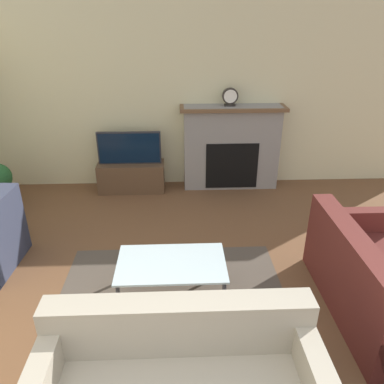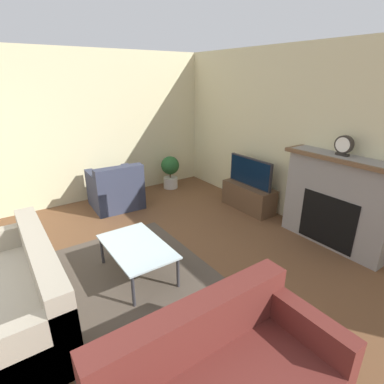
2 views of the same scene
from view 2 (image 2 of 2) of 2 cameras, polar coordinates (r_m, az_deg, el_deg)
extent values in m
cube|color=beige|center=(5.02, 18.47, 9.91)|extent=(8.24, 0.06, 2.70)
cube|color=beige|center=(5.86, -20.18, 11.19)|extent=(0.06, 7.91, 2.70)
cube|color=#4C4238|center=(3.79, -11.57, -15.51)|extent=(2.22, 1.82, 0.00)
cube|color=gray|center=(4.53, 25.89, -1.73)|extent=(1.44, 0.33, 1.28)
cube|color=black|center=(4.48, 24.29, -5.08)|extent=(0.79, 0.01, 0.72)
cube|color=brown|center=(4.33, 26.98, 5.70)|extent=(1.56, 0.39, 0.05)
cube|color=brown|center=(5.45, 10.70, -0.94)|extent=(1.00, 0.38, 0.45)
cube|color=#232328|center=(5.29, 11.04, 3.78)|extent=(0.94, 0.05, 0.49)
cube|color=black|center=(5.27, 10.83, 3.73)|extent=(0.90, 0.01, 0.45)
cube|color=#9E937F|center=(3.46, -31.82, -18.50)|extent=(1.80, 0.92, 0.42)
cube|color=#9E937F|center=(3.23, -26.85, -11.41)|extent=(1.80, 0.20, 0.40)
cube|color=#9E937F|center=(2.74, -30.78, -26.67)|extent=(0.14, 0.92, 0.66)
cube|color=#5B231E|center=(2.27, 0.92, -24.29)|extent=(0.20, 1.59, 0.40)
cube|color=#5B231E|center=(2.71, 19.45, -25.21)|extent=(0.86, 0.14, 0.66)
cube|color=#33384C|center=(5.65, -14.32, -0.57)|extent=(0.86, 0.87, 0.42)
cube|color=#33384C|center=(5.23, -13.66, 2.53)|extent=(0.24, 0.84, 0.40)
cube|color=#33384C|center=(5.71, -11.15, 1.22)|extent=(0.82, 0.18, 0.66)
cube|color=#33384C|center=(5.52, -17.82, -0.10)|extent=(0.82, 0.18, 0.66)
cylinder|color=#333338|center=(4.02, -16.78, -10.54)|extent=(0.04, 0.04, 0.38)
cylinder|color=#333338|center=(3.28, -11.13, -18.02)|extent=(0.04, 0.04, 0.38)
cylinder|color=#333338|center=(4.17, -9.70, -8.58)|extent=(0.04, 0.04, 0.38)
cylinder|color=#333338|center=(3.47, -2.69, -15.08)|extent=(0.04, 0.04, 0.38)
cube|color=silver|center=(3.61, -10.52, -10.12)|extent=(1.02, 0.62, 0.02)
cylinder|color=beige|center=(6.43, -4.10, 1.82)|extent=(0.30, 0.30, 0.23)
cylinder|color=#4C3823|center=(6.37, -4.14, 3.28)|extent=(0.03, 0.03, 0.11)
sphere|color=#235628|center=(6.31, -4.19, 5.09)|extent=(0.38, 0.38, 0.38)
cube|color=#28231E|center=(4.37, 26.71, 6.41)|extent=(0.16, 0.07, 0.03)
cylinder|color=#28231E|center=(4.34, 26.99, 8.07)|extent=(0.23, 0.07, 0.23)
cylinder|color=white|center=(4.31, 26.75, 8.03)|extent=(0.19, 0.00, 0.19)
camera|label=1|loc=(3.27, -69.13, 13.04)|focal=35.00mm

